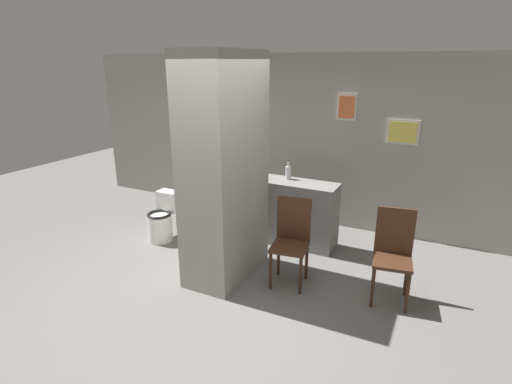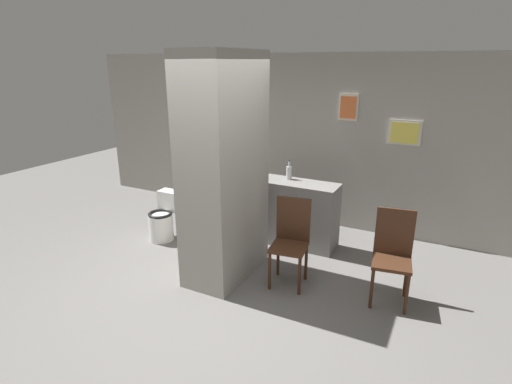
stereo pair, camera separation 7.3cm
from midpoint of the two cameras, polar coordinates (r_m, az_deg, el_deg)
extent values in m
plane|color=slate|center=(4.59, -6.63, -14.66)|extent=(14.00, 14.00, 0.00)
cube|color=gray|center=(6.32, 6.08, 7.36)|extent=(8.00, 0.06, 2.60)
cube|color=beige|center=(6.94, -6.65, 11.65)|extent=(0.36, 0.02, 0.48)
cube|color=#4C9959|center=(6.93, -6.72, 11.64)|extent=(0.30, 0.01, 0.39)
cube|color=beige|center=(5.89, 19.91, 8.06)|extent=(0.44, 0.02, 0.34)
cube|color=#E0CC4C|center=(5.87, 19.89, 8.04)|extent=(0.36, 0.01, 0.28)
cube|color=beige|center=(5.99, 12.50, 11.77)|extent=(0.28, 0.02, 0.38)
cube|color=#D86633|center=(5.98, 12.47, 11.76)|extent=(0.23, 0.01, 0.31)
cube|color=gray|center=(4.55, -4.97, 3.12)|extent=(0.59, 1.10, 2.60)
cylinder|color=#593319|center=(4.49, -9.93, 5.98)|extent=(0.03, 0.40, 0.40)
cylinder|color=red|center=(4.50, -10.08, 5.99)|extent=(0.01, 0.07, 0.07)
cube|color=gray|center=(5.64, 4.35, -2.87)|extent=(1.34, 0.44, 0.91)
cylinder|color=white|center=(5.95, -13.90, -4.98)|extent=(0.35, 0.35, 0.38)
torus|color=black|center=(5.87, -14.05, -3.14)|extent=(0.34, 0.34, 0.04)
cube|color=white|center=(5.99, -12.70, -1.21)|extent=(0.32, 0.20, 0.29)
cylinder|color=#422616|center=(4.59, 1.63, -11.22)|extent=(0.04, 0.04, 0.45)
cylinder|color=#422616|center=(4.51, 5.89, -11.83)|extent=(0.04, 0.04, 0.45)
cylinder|color=#422616|center=(4.88, 2.80, -9.32)|extent=(0.04, 0.04, 0.45)
cylinder|color=#422616|center=(4.81, 6.80, -9.86)|extent=(0.04, 0.04, 0.45)
cube|color=#422616|center=(4.58, 4.35, -7.84)|extent=(0.45, 0.45, 0.04)
cube|color=#422616|center=(4.63, 4.99, -3.80)|extent=(0.40, 0.09, 0.52)
cylinder|color=#422616|center=(4.44, 15.86, -13.02)|extent=(0.04, 0.04, 0.45)
cylinder|color=#422616|center=(4.46, 20.38, -13.40)|extent=(0.04, 0.04, 0.45)
cylinder|color=#422616|center=(4.74, 16.05, -10.92)|extent=(0.04, 0.04, 0.45)
cylinder|color=#422616|center=(4.76, 20.24, -11.29)|extent=(0.04, 0.04, 0.45)
cube|color=#422616|center=(4.48, 18.45, -9.42)|extent=(0.45, 0.45, 0.04)
cube|color=#422616|center=(4.53, 18.79, -5.25)|extent=(0.40, 0.09, 0.52)
torus|color=black|center=(6.34, -9.13, -1.93)|extent=(0.64, 0.04, 0.64)
torus|color=black|center=(5.82, -0.56, -3.57)|extent=(0.64, 0.04, 0.64)
cylinder|color=#266633|center=(6.01, -5.08, -1.26)|extent=(0.98, 0.04, 0.04)
cylinder|color=#266633|center=(6.15, -7.19, -0.88)|extent=(0.03, 0.03, 0.33)
cylinder|color=#266633|center=(5.79, -1.04, -1.97)|extent=(0.03, 0.03, 0.30)
cube|color=black|center=(6.09, -7.25, 0.76)|extent=(0.16, 0.06, 0.04)
cylinder|color=#262626|center=(5.74, -1.05, -0.56)|extent=(0.03, 0.42, 0.03)
cylinder|color=silver|center=(5.57, 4.23, 2.76)|extent=(0.08, 0.08, 0.18)
cylinder|color=silver|center=(5.54, 4.26, 4.03)|extent=(0.03, 0.03, 0.08)
sphere|color=#333333|center=(5.53, 4.27, 4.51)|extent=(0.03, 0.03, 0.03)
camera|label=1|loc=(0.04, -90.43, -0.14)|focal=28.00mm
camera|label=2|loc=(0.04, 89.57, 0.14)|focal=28.00mm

